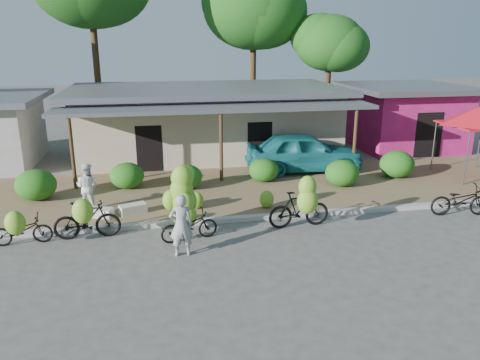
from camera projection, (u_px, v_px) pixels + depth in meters
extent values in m
plane|color=#4F4C4A|center=(254.00, 247.00, 13.08)|extent=(100.00, 100.00, 0.00)
cube|color=olive|center=(226.00, 190.00, 17.77)|extent=(60.00, 6.00, 0.12)
cube|color=#A8A399|center=(240.00, 219.00, 14.94)|extent=(60.00, 0.25, 0.15)
cube|color=#BFAE90|center=(207.00, 124.00, 22.97)|extent=(12.00, 6.00, 3.10)
cube|color=slate|center=(206.00, 90.00, 22.48)|extent=(13.00, 7.00, 0.25)
cube|color=black|center=(215.00, 146.00, 20.33)|extent=(1.40, 0.12, 2.20)
cube|color=slate|center=(217.00, 108.00, 18.82)|extent=(13.00, 2.00, 0.15)
cylinder|color=#47371C|center=(73.00, 155.00, 17.41)|extent=(0.14, 0.14, 2.85)
cylinder|color=#47371C|center=(221.00, 149.00, 18.40)|extent=(0.14, 0.14, 2.85)
cylinder|color=#47371C|center=(355.00, 143.00, 19.39)|extent=(0.14, 0.14, 2.85)
cube|color=#CC1F71|center=(403.00, 119.00, 24.84)|extent=(5.00, 5.00, 3.00)
cube|color=slate|center=(406.00, 88.00, 24.36)|extent=(6.00, 6.00, 0.25)
cube|color=black|center=(428.00, 135.00, 22.65)|extent=(1.40, 0.12, 2.20)
cylinder|color=#47371C|center=(96.00, 58.00, 25.83)|extent=(0.36, 0.36, 9.06)
cylinder|color=#47371C|center=(253.00, 69.00, 28.09)|extent=(0.36, 0.36, 7.68)
ellipsoid|color=#1A3F0F|center=(253.00, 8.00, 27.10)|extent=(5.89, 5.89, 4.71)
ellipsoid|color=#1A3F0F|center=(244.00, 3.00, 27.20)|extent=(5.01, 5.01, 4.00)
cylinder|color=#47371C|center=(327.00, 88.00, 27.21)|extent=(0.36, 0.36, 5.65)
ellipsoid|color=#1A3F0F|center=(330.00, 43.00, 26.48)|extent=(3.92, 3.92, 3.14)
ellipsoid|color=#1A3F0F|center=(320.00, 37.00, 26.59)|extent=(3.33, 3.33, 2.67)
ellipsoid|color=#155814|center=(36.00, 185.00, 16.41)|extent=(1.41, 1.27, 1.10)
ellipsoid|color=#155814|center=(127.00, 176.00, 17.69)|extent=(1.28, 1.15, 1.00)
ellipsoid|color=#155814|center=(186.00, 177.00, 17.64)|extent=(1.20, 1.08, 0.94)
ellipsoid|color=#155814|center=(264.00, 170.00, 18.54)|extent=(1.19, 1.07, 0.93)
ellipsoid|color=#155814|center=(342.00, 173.00, 17.95)|extent=(1.32, 1.19, 1.03)
ellipsoid|color=#155814|center=(397.00, 164.00, 19.06)|extent=(1.42, 1.28, 1.11)
cylinder|color=#59595E|center=(466.00, 158.00, 17.96)|extent=(0.05, 0.05, 2.10)
cylinder|color=#59595E|center=(434.00, 146.00, 20.03)|extent=(0.05, 0.05, 2.10)
cylinder|color=#59595E|center=(479.00, 144.00, 20.42)|extent=(0.05, 0.05, 2.10)
cube|color=red|center=(477.00, 125.00, 18.88)|extent=(2.40, 2.40, 0.06)
cone|color=red|center=(479.00, 115.00, 18.77)|extent=(3.50, 3.50, 0.70)
imported|color=black|center=(22.00, 230.00, 13.16)|extent=(1.66, 0.68, 0.85)
ellipsoid|color=#70A729|center=(15.00, 223.00, 12.42)|extent=(0.54, 0.46, 0.67)
imported|color=black|center=(87.00, 220.00, 13.51)|extent=(1.90, 0.57, 1.14)
ellipsoid|color=#70A729|center=(83.00, 211.00, 12.75)|extent=(0.57, 0.48, 0.71)
imported|color=black|center=(189.00, 226.00, 13.42)|extent=(1.77, 0.93, 0.88)
ellipsoid|color=#70A729|center=(182.00, 213.00, 13.83)|extent=(0.60, 0.51, 0.76)
ellipsoid|color=#70A729|center=(185.00, 201.00, 13.76)|extent=(0.71, 0.61, 0.89)
ellipsoid|color=#70A729|center=(182.00, 190.00, 13.62)|extent=(0.66, 0.57, 0.83)
ellipsoid|color=#70A729|center=(182.00, 178.00, 13.54)|extent=(0.63, 0.54, 0.79)
ellipsoid|color=#70A729|center=(187.00, 216.00, 13.53)|extent=(0.57, 0.49, 0.72)
ellipsoid|color=#70A729|center=(185.00, 204.00, 13.40)|extent=(0.51, 0.43, 0.64)
imported|color=black|center=(299.00, 209.00, 14.33)|extent=(1.96, 0.64, 1.16)
ellipsoid|color=#70A729|center=(308.00, 201.00, 13.58)|extent=(0.63, 0.53, 0.78)
ellipsoid|color=#70A729|center=(308.00, 187.00, 13.51)|extent=(0.53, 0.45, 0.66)
imported|color=black|center=(461.00, 200.00, 15.30)|extent=(2.05, 0.99, 1.03)
ellipsoid|color=#70A729|center=(171.00, 200.00, 15.42)|extent=(0.58, 0.49, 0.73)
ellipsoid|color=#70A729|center=(197.00, 200.00, 15.61)|extent=(0.46, 0.39, 0.57)
ellipsoid|color=#70A729|center=(267.00, 199.00, 15.69)|extent=(0.48, 0.41, 0.60)
cube|color=silver|center=(133.00, 209.00, 15.25)|extent=(0.94, 0.67, 0.30)
cube|color=silver|center=(101.00, 213.00, 14.95)|extent=(0.84, 0.64, 0.28)
imported|color=gray|center=(181.00, 225.00, 12.36)|extent=(0.65, 0.44, 1.73)
imported|color=silver|center=(87.00, 186.00, 15.44)|extent=(0.94, 0.84, 1.58)
imported|color=#1B7179|center=(304.00, 152.00, 19.92)|extent=(4.99, 2.17, 1.67)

